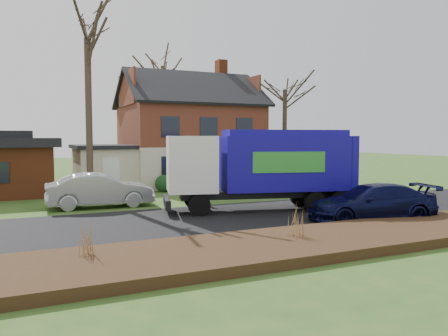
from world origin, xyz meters
name	(u,v)px	position (x,y,z in m)	size (l,w,h in m)	color
ground	(257,216)	(0.00, 0.00, 0.00)	(120.00, 120.00, 0.00)	#2D521B
road	(257,216)	(0.00, 0.00, 0.01)	(80.00, 7.00, 0.02)	black
mulch_verge	(338,239)	(0.00, -5.30, 0.15)	(80.00, 3.50, 0.30)	black
main_house	(183,128)	(1.49, 13.91, 4.03)	(12.95, 8.95, 9.26)	beige
garbage_truck	(265,164)	(1.02, 1.12, 2.11)	(8.85, 4.28, 3.67)	black
silver_sedan	(100,190)	(-5.69, 5.14, 0.82)	(1.73, 4.96, 1.63)	#A6A9AE
navy_wagon	(372,203)	(3.63, -2.85, 0.74)	(2.07, 5.10, 1.48)	black
tree_front_west	(87,14)	(-5.70, 8.65, 9.92)	(4.05, 4.05, 12.04)	#433328
tree_front_east	(285,74)	(7.24, 9.37, 7.62)	(3.37, 3.37, 9.37)	#382D21
tree_back	(163,51)	(2.20, 21.25, 10.82)	(4.10, 4.10, 12.98)	#403126
grass_clump_west	(86,237)	(-7.49, -4.56, 0.76)	(0.35, 0.29, 0.92)	#9A6E44
grass_clump_mid	(296,221)	(-1.37, -5.01, 0.78)	(0.34, 0.28, 0.95)	#A37B48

